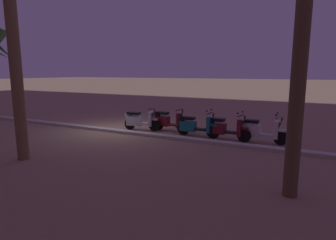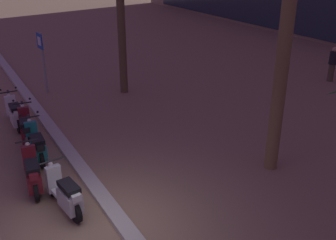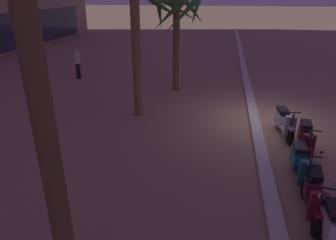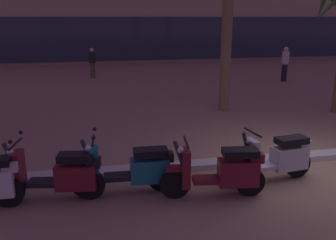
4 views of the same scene
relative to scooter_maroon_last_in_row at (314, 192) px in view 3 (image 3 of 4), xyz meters
The scene contains 8 objects.
ground_plane 5.11m from the scooter_maroon_last_in_row, ahead, with size 200.00×200.00×0.00m, color #93755B.
curb_strip 5.17m from the scooter_maroon_last_in_row, ahead, with size 60.00×0.36×0.12m, color #BCB7AD.
scooter_maroon_last_in_row is the anchor object (origin of this frame).
scooter_teal_mid_centre 1.25m from the scooter_maroon_last_in_row, ahead, with size 1.87×0.56×1.17m.
scooter_maroon_mid_front 2.78m from the scooter_maroon_last_in_row, ahead, with size 1.83×0.60×1.04m.
scooter_silver_far_back 4.00m from the scooter_maroon_last_in_row, ahead, with size 1.76×0.59×1.04m.
palm_tree_mid_walkway 9.94m from the scooter_maroon_last_in_row, 27.36° to the left, with size 2.54×2.76×4.46m.
pedestrian_by_palm_tree 13.94m from the scooter_maroon_last_in_row, 46.52° to the left, with size 0.34×0.34×1.65m.
Camera 3 is at (-11.10, 1.81, 4.53)m, focal length 32.54 mm.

